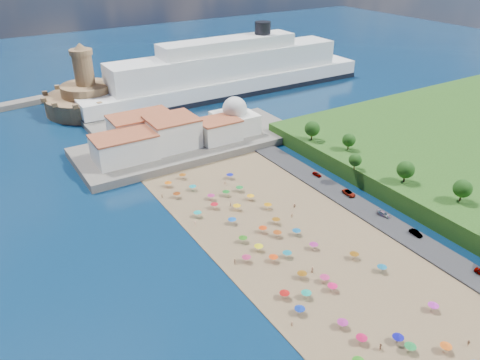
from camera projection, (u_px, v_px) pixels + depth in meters
ground at (275, 245)px, 129.47m from camera, size 700.00×700.00×0.00m
terrace at (190, 143)px, 188.26m from camera, size 90.00×36.00×3.00m
jetty at (109, 127)px, 204.43m from camera, size 18.00×70.00×2.40m
waterfront_buildings at (158, 135)px, 179.68m from camera, size 57.00×29.00×11.00m
domed_building at (235, 118)px, 192.58m from camera, size 16.00×16.00×15.00m
fortress at (88, 97)px, 224.40m from camera, size 40.00×40.00×32.40m
cruise_ship at (229, 74)px, 247.62m from camera, size 161.22×24.16×35.24m
beach_parasols at (298, 261)px, 119.73m from camera, size 30.77×116.89×2.20m
beachgoers at (273, 248)px, 126.14m from camera, size 34.20×97.46×1.79m
parked_cars at (383, 213)px, 141.39m from camera, size 2.74×67.68×1.43m
hillside_trees at (414, 177)px, 143.78m from camera, size 16.46×108.87×7.53m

